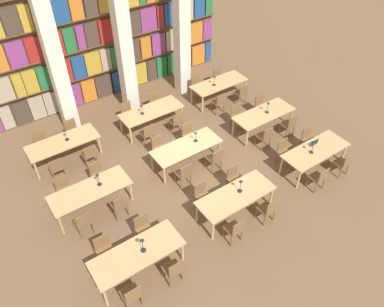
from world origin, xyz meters
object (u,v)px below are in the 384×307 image
desk_lamp_0 (142,243)px  chair_8 (319,178)px  chair_6 (268,209)px  reading_table_6 (63,143)px  chair_23 (261,105)px  reading_table_2 (315,152)px  chair_25 (41,142)px  chair_12 (84,222)px  chair_26 (89,154)px  pillar_left (54,55)px  chair_31 (155,102)px  chair_20 (265,136)px  reading_table_3 (90,192)px  chair_1 (104,249)px  chair_13 (64,189)px  chair_21 (237,115)px  chair_27 (72,131)px  desk_lamp_7 (142,108)px  chair_14 (120,205)px  reading_table_1 (236,197)px  desk_lamp_2 (313,145)px  desk_lamp_5 (268,105)px  chair_34 (241,93)px  chair_10 (343,163)px  laptop (312,143)px  chair_3 (144,229)px  chair_16 (184,173)px  desk_lamp_4 (196,135)px  chair_0 (132,295)px  desk_lamp_1 (241,184)px  chair_29 (128,113)px  chair_24 (57,168)px  desk_lamp_6 (65,133)px  chair_15 (98,174)px  reading_table_4 (186,148)px  chair_18 (215,158)px  chair_4 (235,229)px  chair_33 (197,85)px  chair_5 (202,195)px  chair_35 (218,77)px  reading_table_8 (219,84)px  chair_11 (308,139)px  reading_table_0 (137,255)px  reading_table_5 (264,115)px  chair_22 (289,124)px  chair_30 (176,122)px  chair_9 (284,151)px

desk_lamp_0 → chair_8: desk_lamp_0 is taller
chair_6 → reading_table_6: size_ratio=0.39×
chair_23 → reading_table_2: bearing=79.7°
chair_23 → chair_25: 7.96m
chair_12 → chair_26: size_ratio=1.00×
pillar_left → chair_31: pillar_left is taller
chair_20 → reading_table_3: bearing=172.2°
chair_1 → chair_13: bearing=-87.8°
chair_21 → chair_27: bearing=-25.7°
chair_12 → chair_23: bearing=10.3°
chair_23 → desk_lamp_7: (-4.14, 1.69, 0.55)m
chair_14 → chair_23: 6.76m
reading_table_1 → desk_lamp_2: bearing=0.5°
desk_lamp_5 → chair_34: size_ratio=0.51×
reading_table_2 → chair_10: chair_10 is taller
chair_1 → laptop: laptop is taller
pillar_left → chair_3: pillar_left is taller
reading_table_2 → chair_16: size_ratio=2.58×
desk_lamp_0 → desk_lamp_4: size_ratio=1.23×
chair_26 → desk_lamp_7: bearing=14.8°
chair_0 → desk_lamp_2: bearing=7.1°
chair_31 → chair_16: bearing=72.1°
desk_lamp_1 → chair_29: (-0.69, 5.53, -0.60)m
chair_24 → desk_lamp_6: 1.16m
chair_15 → reading_table_4: bearing=165.1°
chair_27 → chair_18: bearing=129.3°
chair_4 → chair_33: same height
chair_4 → chair_24: (-3.07, 4.97, 0.00)m
chair_3 → laptop: laptop is taller
desk_lamp_2 → chair_20: desk_lamp_2 is taller
chair_23 → chair_33: (-1.19, 2.53, 0.00)m
reading_table_1 → desk_lamp_1: (0.18, 0.05, 0.38)m
chair_21 → desk_lamp_6: (-5.70, 1.82, 0.58)m
chair_5 → desk_lamp_2: (3.68, -0.71, 0.58)m
chair_5 → chair_15: 3.29m
desk_lamp_4 → chair_34: desk_lamp_4 is taller
pillar_left → chair_13: 4.26m
laptop → chair_35: laptop is taller
chair_27 → chair_35: (6.39, -0.02, 0.00)m
desk_lamp_5 → reading_table_8: 2.59m
chair_23 → chair_33: bearing=-64.8°
chair_0 → chair_11: size_ratio=1.00×
chair_24 → reading_table_0: bearing=-83.1°
reading_table_5 → chair_22: 0.96m
chair_23 → chair_29: size_ratio=1.00×
pillar_left → reading_table_4: (2.41, -3.86, -2.30)m
chair_0 → chair_30: 6.59m
chair_11 → reading_table_4: chair_11 is taller
reading_table_5 → chair_1: bearing=-165.9°
chair_9 → desk_lamp_6: 7.10m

